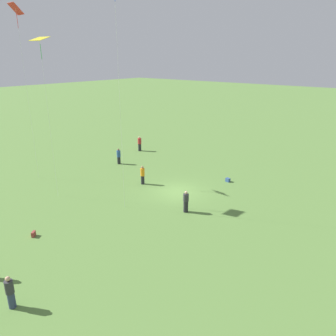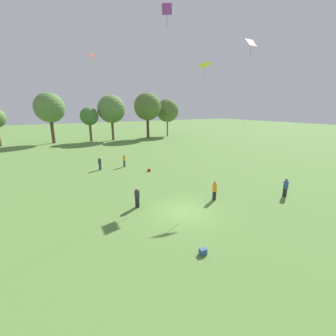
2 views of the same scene
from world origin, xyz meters
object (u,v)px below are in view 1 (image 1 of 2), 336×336
at_px(person_6, 143,175).
at_px(picnic_bag_1, 228,180).
at_px(person_5, 140,144).
at_px(person_4, 119,156).
at_px(person_2, 10,292).
at_px(picnic_bag_0, 34,234).
at_px(kite_6, 40,44).
at_px(kite_3, 17,15).
at_px(person_1, 186,202).

relative_size(person_6, picnic_bag_1, 4.14).
bearing_deg(person_5, person_4, 104.03).
xyz_separation_m(person_2, picnic_bag_1, (0.27, -21.65, -0.70)).
bearing_deg(picnic_bag_0, person_6, -85.66).
relative_size(person_2, person_5, 0.93).
bearing_deg(kite_6, person_2, -9.97).
relative_size(person_4, picnic_bag_1, 4.09).
bearing_deg(picnic_bag_1, person_6, 43.40).
height_order(person_6, kite_6, kite_6).
relative_size(kite_3, kite_6, 1.22).
xyz_separation_m(person_5, picnic_bag_0, (-9.25, 20.05, -0.76)).
height_order(kite_3, picnic_bag_1, kite_3).
bearing_deg(person_2, person_1, 67.72).
bearing_deg(picnic_bag_0, person_2, 142.35).
bearing_deg(person_4, person_6, -166.53).
bearing_deg(kite_3, picnic_bag_1, -97.27).
bearing_deg(person_5, person_6, 129.60).
relative_size(person_5, picnic_bag_0, 4.39).
relative_size(person_6, kite_6, 0.14).
xyz_separation_m(person_1, kite_3, (16.19, 3.15, 14.18)).
relative_size(person_1, picnic_bag_0, 4.05).
bearing_deg(picnic_bag_0, person_5, -65.24).
bearing_deg(person_2, person_5, 100.67).
xyz_separation_m(person_4, kite_3, (3.05, 8.20, 14.17)).
bearing_deg(picnic_bag_1, person_5, -10.14).
height_order(person_1, person_4, person_4).
xyz_separation_m(person_1, person_5, (15.08, -10.49, 0.07)).
bearing_deg(person_6, kite_6, 132.84).
bearing_deg(person_5, person_1, 139.55).
height_order(person_5, picnic_bag_0, person_5).
bearing_deg(person_4, picnic_bag_0, 153.96).
bearing_deg(picnic_bag_0, kite_3, -31.76).
height_order(person_4, kite_3, kite_3).
relative_size(person_1, picnic_bag_1, 4.03).
xyz_separation_m(person_6, kite_3, (9.46, 5.35, 14.15)).
height_order(person_1, person_2, person_2).
distance_m(person_5, kite_3, 19.65).
bearing_deg(person_4, person_5, -32.94).
distance_m(person_4, kite_6, 15.32).
distance_m(person_1, person_4, 14.08).
distance_m(kite_6, picnic_bag_1, 20.16).
xyz_separation_m(person_5, kite_3, (1.10, 13.64, 14.11)).
bearing_deg(kite_3, person_5, -47.42).
bearing_deg(person_1, person_2, -119.16).
xyz_separation_m(person_1, person_6, (6.73, -2.20, 0.04)).
distance_m(person_1, picnic_bag_1, 7.97).
bearing_deg(person_5, kite_6, 100.97).
xyz_separation_m(person_5, person_6, (-8.36, 8.29, -0.04)).
height_order(person_5, person_6, person_5).
xyz_separation_m(person_1, kite_6, (10.59, 4.57, 11.67)).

